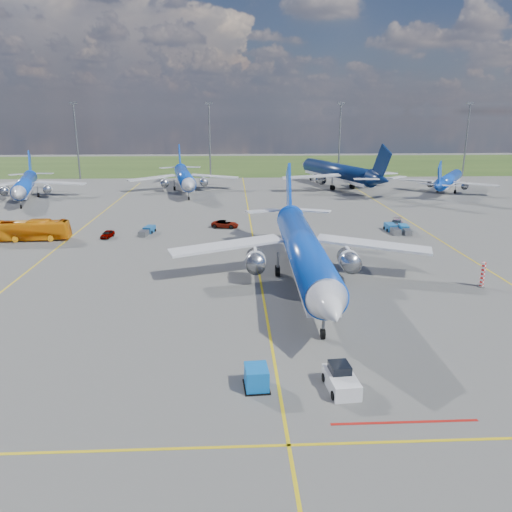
{
  "coord_description": "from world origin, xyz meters",
  "views": [
    {
      "loc": [
        -3.29,
        -46.33,
        19.95
      ],
      "look_at": [
        -0.68,
        8.49,
        4.0
      ],
      "focal_mm": 35.0,
      "sensor_mm": 36.0,
      "label": 1
    }
  ],
  "objects_px": {
    "baggage_tug_e": "(405,229)",
    "bg_jet_ne": "(448,192)",
    "main_airliner": "(303,283)",
    "baggage_tug_w": "(392,229)",
    "apron_bus": "(32,230)",
    "warning_post": "(483,275)",
    "service_car_c": "(396,223)",
    "bg_jet_nw": "(27,199)",
    "bg_jet_n": "(336,188)",
    "uld_container": "(256,378)",
    "service_car_a": "(107,234)",
    "bg_jet_nnw": "(185,192)",
    "baggage_tug_c": "(147,231)",
    "pushback_tug": "(341,380)",
    "service_car_b": "(225,224)"
  },
  "relations": [
    {
      "from": "bg_jet_nw",
      "to": "service_car_c",
      "type": "height_order",
      "value": "bg_jet_nw"
    },
    {
      "from": "bg_jet_n",
      "to": "service_car_a",
      "type": "relative_size",
      "value": 13.6
    },
    {
      "from": "service_car_a",
      "to": "bg_jet_ne",
      "type": "bearing_deg",
      "value": 39.95
    },
    {
      "from": "warning_post",
      "to": "baggage_tug_w",
      "type": "xyz_separation_m",
      "value": [
        -1.91,
        28.03,
        -0.93
      ]
    },
    {
      "from": "bg_jet_ne",
      "to": "service_car_b",
      "type": "distance_m",
      "value": 69.08
    },
    {
      "from": "bg_jet_ne",
      "to": "bg_jet_n",
      "type": "bearing_deg",
      "value": 15.81
    },
    {
      "from": "warning_post",
      "to": "service_car_a",
      "type": "relative_size",
      "value": 0.86
    },
    {
      "from": "warning_post",
      "to": "bg_jet_nw",
      "type": "relative_size",
      "value": 0.08
    },
    {
      "from": "bg_jet_n",
      "to": "bg_jet_ne",
      "type": "distance_m",
      "value": 28.57
    },
    {
      "from": "warning_post",
      "to": "bg_jet_nnw",
      "type": "xyz_separation_m",
      "value": [
        -41.58,
        74.91,
        -1.5
      ]
    },
    {
      "from": "pushback_tug",
      "to": "apron_bus",
      "type": "height_order",
      "value": "apron_bus"
    },
    {
      "from": "bg_jet_n",
      "to": "baggage_tug_c",
      "type": "relative_size",
      "value": 9.37
    },
    {
      "from": "service_car_a",
      "to": "service_car_b",
      "type": "distance_m",
      "value": 20.24
    },
    {
      "from": "service_car_b",
      "to": "bg_jet_nnw",
      "type": "bearing_deg",
      "value": 27.77
    },
    {
      "from": "warning_post",
      "to": "service_car_c",
      "type": "height_order",
      "value": "warning_post"
    },
    {
      "from": "bg_jet_nw",
      "to": "bg_jet_ne",
      "type": "height_order",
      "value": "bg_jet_nw"
    },
    {
      "from": "main_airliner",
      "to": "baggage_tug_w",
      "type": "bearing_deg",
      "value": 54.61
    },
    {
      "from": "baggage_tug_w",
      "to": "baggage_tug_c",
      "type": "bearing_deg",
      "value": 178.27
    },
    {
      "from": "bg_jet_nnw",
      "to": "baggage_tug_w",
      "type": "xyz_separation_m",
      "value": [
        39.68,
        -46.88,
        0.57
      ]
    },
    {
      "from": "warning_post",
      "to": "baggage_tug_e",
      "type": "relative_size",
      "value": 0.6
    },
    {
      "from": "main_airliner",
      "to": "bg_jet_nw",
      "type": "bearing_deg",
      "value": 133.27
    },
    {
      "from": "warning_post",
      "to": "bg_jet_n",
      "type": "height_order",
      "value": "bg_jet_n"
    },
    {
      "from": "warning_post",
      "to": "apron_bus",
      "type": "height_order",
      "value": "apron_bus"
    },
    {
      "from": "warning_post",
      "to": "baggage_tug_w",
      "type": "relative_size",
      "value": 0.56
    },
    {
      "from": "main_airliner",
      "to": "bg_jet_n",
      "type": "bearing_deg",
      "value": 76.62
    },
    {
      "from": "apron_bus",
      "to": "bg_jet_n",
      "type": "bearing_deg",
      "value": -51.39
    },
    {
      "from": "bg_jet_nnw",
      "to": "bg_jet_n",
      "type": "relative_size",
      "value": 0.85
    },
    {
      "from": "bg_jet_nnw",
      "to": "main_airliner",
      "type": "distance_m",
      "value": 75.54
    },
    {
      "from": "service_car_c",
      "to": "baggage_tug_w",
      "type": "height_order",
      "value": "service_car_c"
    },
    {
      "from": "pushback_tug",
      "to": "service_car_a",
      "type": "height_order",
      "value": "pushback_tug"
    },
    {
      "from": "baggage_tug_e",
      "to": "bg_jet_ne",
      "type": "bearing_deg",
      "value": 64.14
    },
    {
      "from": "warning_post",
      "to": "service_car_c",
      "type": "xyz_separation_m",
      "value": [
        -0.09,
        31.45,
        -0.8
      ]
    },
    {
      "from": "bg_jet_ne",
      "to": "main_airliner",
      "type": "relative_size",
      "value": 0.73
    },
    {
      "from": "warning_post",
      "to": "bg_jet_nnw",
      "type": "relative_size",
      "value": 0.07
    },
    {
      "from": "baggage_tug_e",
      "to": "warning_post",
      "type": "bearing_deg",
      "value": -85.37
    },
    {
      "from": "apron_bus",
      "to": "service_car_a",
      "type": "bearing_deg",
      "value": -87.91
    },
    {
      "from": "apron_bus",
      "to": "baggage_tug_w",
      "type": "distance_m",
      "value": 59.68
    },
    {
      "from": "main_airliner",
      "to": "pushback_tug",
      "type": "distance_m",
      "value": 23.84
    },
    {
      "from": "bg_jet_n",
      "to": "uld_container",
      "type": "height_order",
      "value": "bg_jet_n"
    },
    {
      "from": "bg_jet_nw",
      "to": "uld_container",
      "type": "height_order",
      "value": "bg_jet_nw"
    },
    {
      "from": "service_car_b",
      "to": "service_car_c",
      "type": "height_order",
      "value": "service_car_c"
    },
    {
      "from": "bg_jet_nw",
      "to": "pushback_tug",
      "type": "relative_size",
      "value": 6.96
    },
    {
      "from": "bg_jet_n",
      "to": "baggage_tug_w",
      "type": "height_order",
      "value": "bg_jet_n"
    },
    {
      "from": "baggage_tug_c",
      "to": "bg_jet_nw",
      "type": "bearing_deg",
      "value": 145.28
    },
    {
      "from": "pushback_tug",
      "to": "main_airliner",
      "type": "bearing_deg",
      "value": 83.99
    },
    {
      "from": "warning_post",
      "to": "bg_jet_nw",
      "type": "distance_m",
      "value": 101.31
    },
    {
      "from": "bg_jet_n",
      "to": "service_car_b",
      "type": "xyz_separation_m",
      "value": [
        -29.63,
        -47.06,
        0.67
      ]
    },
    {
      "from": "bg_jet_nnw",
      "to": "baggage_tug_c",
      "type": "distance_m",
      "value": 46.32
    },
    {
      "from": "pushback_tug",
      "to": "service_car_a",
      "type": "relative_size",
      "value": 1.55
    },
    {
      "from": "baggage_tug_w",
      "to": "apron_bus",
      "type": "bearing_deg",
      "value": -178.05
    }
  ]
}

